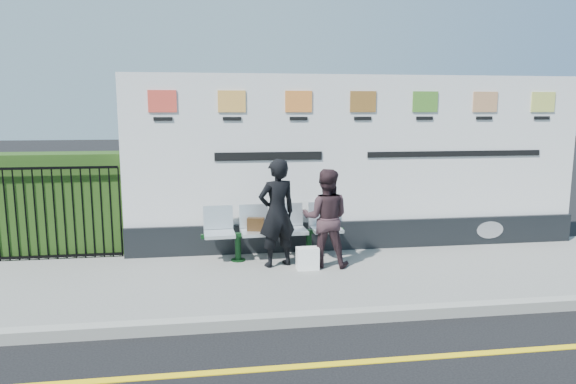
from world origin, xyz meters
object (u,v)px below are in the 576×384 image
(woman_right, at_px, (326,218))
(woman_left, at_px, (277,213))
(bench, at_px, (274,244))
(billboard, at_px, (360,175))

(woman_right, bearing_deg, woman_left, 6.50)
(bench, relative_size, woman_left, 1.33)
(billboard, relative_size, bench, 3.57)
(billboard, distance_m, bench, 1.95)
(bench, bearing_deg, woman_right, -36.16)
(billboard, height_order, woman_left, billboard)
(woman_left, distance_m, woman_right, 0.76)
(woman_left, height_order, woman_right, woman_left)
(billboard, xyz_separation_m, woman_right, (-0.82, -0.97, -0.54))
(billboard, relative_size, woman_right, 5.24)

